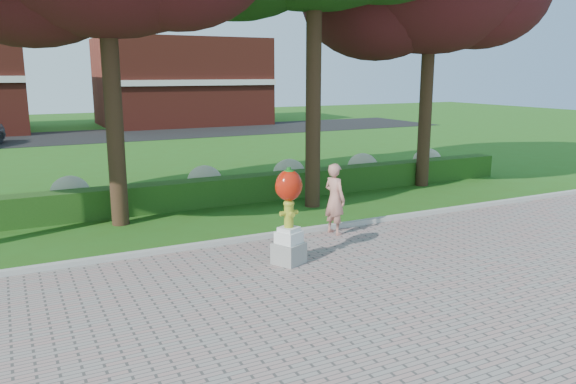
% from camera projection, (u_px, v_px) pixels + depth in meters
% --- Properties ---
extents(ground, '(100.00, 100.00, 0.00)m').
position_uv_depth(ground, '(293.00, 288.00, 10.41)').
color(ground, '#295816').
rests_on(ground, ground).
extents(curb, '(40.00, 0.18, 0.15)m').
position_uv_depth(curb, '(234.00, 241.00, 13.01)').
color(curb, '#ADADA5').
rests_on(curb, ground).
extents(lawn_hedge, '(24.00, 0.70, 0.80)m').
position_uv_depth(lawn_hedge, '(183.00, 195.00, 16.43)').
color(lawn_hedge, '#153F12').
rests_on(lawn_hedge, ground).
extents(hydrangea_row, '(20.10, 1.10, 0.99)m').
position_uv_depth(hydrangea_row, '(192.00, 182.00, 17.52)').
color(hydrangea_row, '#A1A77F').
rests_on(hydrangea_row, ground).
extents(street, '(50.00, 8.00, 0.02)m').
position_uv_depth(street, '(86.00, 136.00, 34.82)').
color(street, black).
rests_on(street, ground).
extents(building_right, '(12.00, 8.00, 6.40)m').
position_uv_depth(building_right, '(181.00, 82.00, 42.93)').
color(building_right, maroon).
rests_on(building_right, ground).
extents(hydrant_sculpture, '(0.72, 0.72, 2.02)m').
position_uv_depth(hydrant_sculpture, '(289.00, 213.00, 11.40)').
color(hydrant_sculpture, gray).
rests_on(hydrant_sculpture, walkway).
extents(woman, '(0.54, 0.71, 1.74)m').
position_uv_depth(woman, '(335.00, 199.00, 13.58)').
color(woman, tan).
rests_on(woman, walkway).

